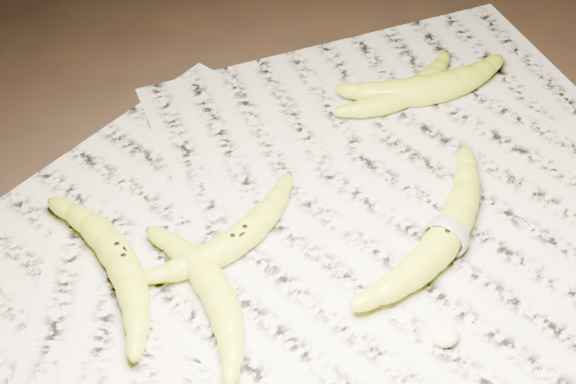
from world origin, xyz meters
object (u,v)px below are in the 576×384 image
banana_left_b (215,289)px  banana_upper_a (408,91)px  banana_taped (447,234)px  banana_center (238,237)px  banana_left_a (120,258)px  banana_upper_b (431,87)px

banana_left_b → banana_upper_a: (0.35, 0.16, -0.00)m
banana_taped → banana_center: bearing=123.4°
banana_taped → banana_left_b: bearing=139.1°
banana_left_a → banana_left_b: bearing=-141.0°
banana_upper_a → banana_left_b: bearing=-163.3°
banana_center → banana_left_a: bearing=149.2°
banana_center → banana_taped: 0.22m
banana_center → banana_upper_a: 0.32m
banana_left_b → banana_upper_b: size_ratio=0.93×
banana_center → banana_taped: banana_taped is taller
banana_left_a → banana_taped: bearing=-115.0°
banana_left_b → banana_center: banana_left_b is taller
banana_left_a → banana_taped: (0.32, -0.14, 0.00)m
banana_left_a → banana_taped: size_ratio=0.86×
banana_left_b → banana_center: size_ratio=0.99×
banana_taped → banana_upper_b: size_ratio=1.22×
banana_left_b → banana_upper_a: banana_left_b is taller
banana_taped → banana_upper_a: banana_taped is taller
banana_left_a → banana_center: size_ratio=1.12×
banana_left_a → banana_upper_b: size_ratio=1.05×
banana_left_a → banana_upper_a: banana_left_a is taller
banana_upper_a → banana_upper_b: (0.03, -0.01, 0.00)m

